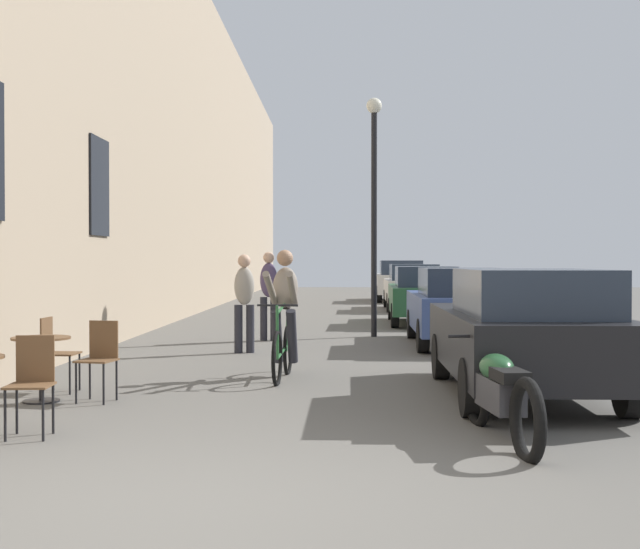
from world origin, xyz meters
name	(u,v)px	position (x,y,z in m)	size (l,w,h in m)	color
ground_plane	(186,507)	(0.00, 0.00, 0.00)	(88.00, 88.00, 0.00)	#5B5954
building_facade_left	(147,109)	(-3.45, 14.00, 5.06)	(0.54, 68.00, 10.11)	tan
cafe_chair_near_toward_street	(32,378)	(-1.77, 2.12, 0.52)	(0.41, 0.41, 0.89)	black
cafe_table_mid	(41,355)	(-2.33, 3.91, 0.52)	(0.64, 0.64, 0.72)	black
cafe_chair_mid_toward_street	(55,349)	(-2.40, 4.59, 0.52)	(0.40, 0.40, 0.89)	black
cafe_chair_mid_toward_wall	(100,355)	(-1.70, 3.99, 0.52)	(0.44, 0.44, 0.89)	black
cyclist_on_bicycle	(284,317)	(0.24, 5.87, 0.81)	(0.52, 1.76, 1.74)	black
pedestrian_near	(244,297)	(-0.63, 8.89, 0.94)	(0.38, 0.30, 1.67)	#26262D
pedestrian_mid	(269,291)	(-0.40, 11.09, 0.98)	(0.34, 0.24, 1.73)	#26262D
street_lamp	(374,185)	(1.69, 11.99, 3.11)	(0.32, 0.32, 4.90)	black
parked_car_nearest	(524,331)	(3.08, 4.33, 0.76)	(1.79, 4.15, 1.47)	black
parked_car_second	(459,305)	(3.18, 10.15, 0.74)	(1.77, 4.06, 1.43)	#384C84
parked_car_third	(424,294)	(3.07, 15.43, 0.74)	(1.81, 4.06, 1.42)	#23512D
parked_car_fourth	(413,286)	(3.30, 21.30, 0.75)	(1.80, 4.11, 1.45)	beige
parked_car_fifth	(400,280)	(3.33, 27.09, 0.81)	(1.95, 4.45, 1.57)	beige
parked_motorcycle	(501,394)	(2.38, 2.04, 0.40)	(0.62, 2.14, 0.92)	black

